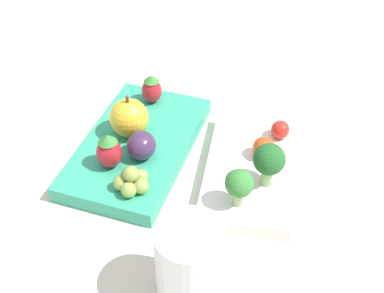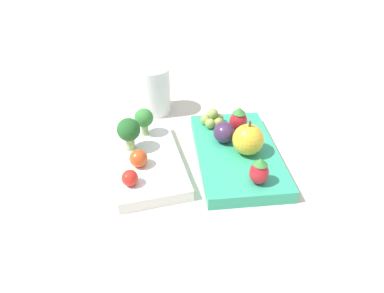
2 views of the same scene
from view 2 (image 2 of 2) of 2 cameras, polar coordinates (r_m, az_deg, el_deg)
ground_plane at (r=0.54m, az=-0.64°, el=-2.38°), size 4.00×4.00×0.00m
bento_box_savoury at (r=0.53m, az=-7.62°, el=-2.33°), size 0.18×0.11×0.02m
bento_box_fruit at (r=0.54m, az=7.44°, el=-1.20°), size 0.22×0.14×0.02m
broccoli_floret_0 at (r=0.52m, az=-10.50°, el=2.60°), size 0.04×0.04×0.05m
broccoli_floret_1 at (r=0.55m, az=-8.03°, el=4.59°), size 0.03×0.03×0.05m
cherry_tomato_0 at (r=0.47m, az=-10.32°, el=-5.18°), size 0.02×0.02×0.02m
cherry_tomato_1 at (r=0.50m, az=-8.91°, el=-1.94°), size 0.03×0.03×0.03m
apple at (r=0.51m, az=9.32°, el=1.16°), size 0.05×0.05×0.06m
strawberry_0 at (r=0.47m, az=11.14°, el=-4.07°), size 0.03×0.03×0.04m
strawberry_1 at (r=0.56m, az=7.75°, el=4.37°), size 0.03×0.03×0.04m
plum at (r=0.54m, az=5.36°, el=2.37°), size 0.04×0.03×0.03m
grape_cluster at (r=0.58m, az=3.48°, el=4.59°), size 0.04×0.04×0.03m
drinking_cup at (r=0.65m, az=-6.51°, el=9.28°), size 0.06×0.06×0.09m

